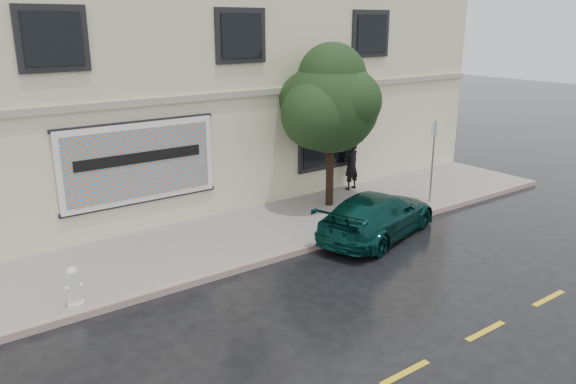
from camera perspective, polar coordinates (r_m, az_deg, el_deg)
ground at (r=13.44m, az=7.04°, el=-7.70°), size 90.00×90.00×0.00m
sidewalk at (r=15.73m, az=-1.09°, el=-3.54°), size 20.00×3.50×0.15m
curb at (r=14.43m, az=2.95°, el=-5.48°), size 20.00×0.18×0.16m
road_marking at (r=11.46m, az=19.43°, el=-13.17°), size 19.00×0.12×0.01m
building at (r=19.82m, az=-10.97°, el=10.60°), size 20.00×8.12×7.00m
billboard at (r=15.11m, az=-14.84°, el=2.89°), size 4.30×0.16×2.20m
car at (r=15.21m, az=9.09°, el=-2.32°), size 4.57×2.97×1.23m
pedestrian at (r=18.89m, az=6.45°, el=2.73°), size 0.65×0.47×1.66m
umbrella at (r=18.64m, az=6.56°, el=6.19°), size 1.18×1.18×0.67m
street_tree at (r=16.72m, az=4.42°, el=8.73°), size 2.80×2.80×4.47m
fire_hydrant at (r=11.98m, az=-20.94°, el=-9.01°), size 0.34×0.32×0.83m
sign_pole at (r=17.79m, az=14.52°, el=3.74°), size 0.31×0.05×2.55m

